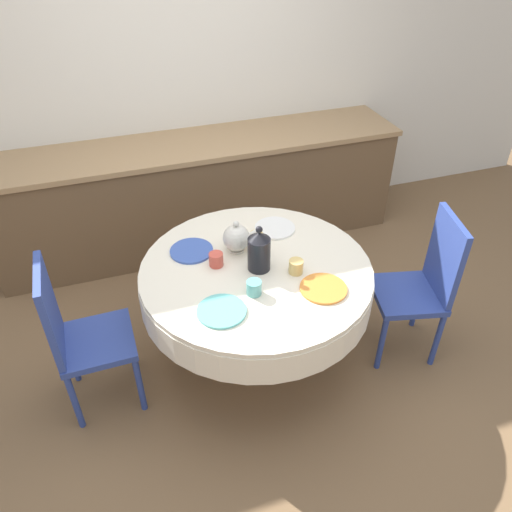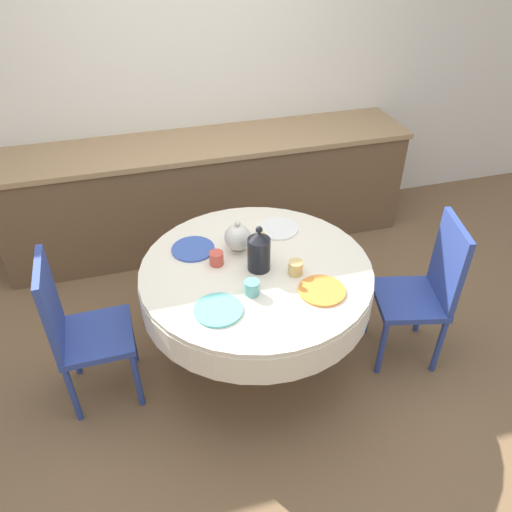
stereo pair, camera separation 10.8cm
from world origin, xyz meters
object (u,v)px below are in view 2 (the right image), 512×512
object	(u,v)px
coffee_carafe	(259,251)
chair_left	(425,287)
teapot	(238,237)
chair_right	(78,327)

from	to	relation	value
coffee_carafe	chair_left	bearing A→B (deg)	-12.92
chair_left	teapot	world-z (taller)	chair_left
coffee_carafe	chair_right	bearing A→B (deg)	-179.81
chair_right	coffee_carafe	world-z (taller)	coffee_carafe
chair_left	teapot	bearing A→B (deg)	81.21
chair_right	teapot	distance (m)	1.02
chair_right	teapot	xyz separation A→B (m)	(0.96, 0.21, 0.28)
chair_left	coffee_carafe	size ratio (longest dim) A/B	3.48
chair_left	teapot	distance (m)	1.16
chair_right	teapot	bearing A→B (deg)	101.21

